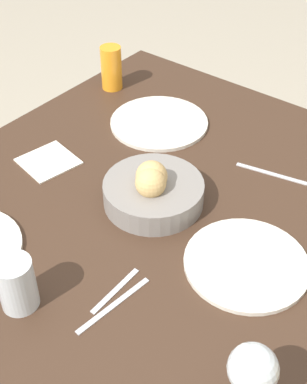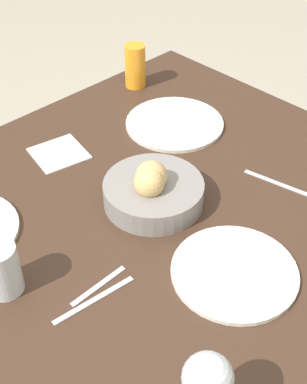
# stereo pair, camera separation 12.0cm
# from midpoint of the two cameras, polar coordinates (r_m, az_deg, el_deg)

# --- Properties ---
(dining_table) EXTENTS (1.26, 1.08, 0.71)m
(dining_table) POSITION_cam_midpoint_polar(r_m,az_deg,el_deg) (1.24, 2.08, -5.55)
(dining_table) COLOR #3D281C
(dining_table) RESTS_ON ground_plane
(bread_basket) EXTENTS (0.23, 0.23, 0.11)m
(bread_basket) POSITION_cam_midpoint_polar(r_m,az_deg,el_deg) (1.19, 2.81, 0.06)
(bread_basket) COLOR gray
(bread_basket) RESTS_ON dining_table
(plate_near_left) EXTENTS (0.27, 0.27, 0.01)m
(plate_near_left) POSITION_cam_midpoint_polar(r_m,az_deg,el_deg) (1.47, 4.61, 7.22)
(plate_near_left) COLOR silver
(plate_near_left) RESTS_ON dining_table
(plate_far_center) EXTENTS (0.25, 0.25, 0.01)m
(plate_far_center) POSITION_cam_midpoint_polar(r_m,az_deg,el_deg) (1.08, 11.81, -8.50)
(plate_far_center) COLOR silver
(plate_far_center) RESTS_ON dining_table
(juice_glass) EXTENTS (0.06, 0.06, 0.13)m
(juice_glass) POSITION_cam_midpoint_polar(r_m,az_deg,el_deg) (1.63, 0.18, 13.24)
(juice_glass) COLOR orange
(juice_glass) RESTS_ON dining_table
(water_tumbler) EXTENTS (0.07, 0.07, 0.11)m
(water_tumbler) POSITION_cam_midpoint_polar(r_m,az_deg,el_deg) (1.02, -12.73, -8.21)
(water_tumbler) COLOR silver
(water_tumbler) RESTS_ON dining_table
(wine_glass) EXTENTS (0.08, 0.08, 0.16)m
(wine_glass) POSITION_cam_midpoint_polar(r_m,az_deg,el_deg) (0.81, 10.25, -19.39)
(wine_glass) COLOR silver
(wine_glass) RESTS_ON dining_table
(fork_silver) EXTENTS (0.05, 0.17, 0.00)m
(fork_silver) POSITION_cam_midpoint_polar(r_m,az_deg,el_deg) (1.31, 15.77, 0.75)
(fork_silver) COLOR #B7B7BC
(fork_silver) RESTS_ON dining_table
(knife_silver) EXTENTS (0.18, 0.03, 0.00)m
(knife_silver) POSITION_cam_midpoint_polar(r_m,az_deg,el_deg) (1.02, -2.97, -11.60)
(knife_silver) COLOR #B7B7BC
(knife_silver) RESTS_ON dining_table
(spoon_coffee) EXTENTS (0.13, 0.01, 0.00)m
(spoon_coffee) POSITION_cam_midpoint_polar(r_m,az_deg,el_deg) (1.04, -2.58, -10.13)
(spoon_coffee) COLOR #B7B7BC
(spoon_coffee) RESTS_ON dining_table
(napkin) EXTENTS (0.15, 0.15, 0.00)m
(napkin) POSITION_cam_midpoint_polar(r_m,az_deg,el_deg) (1.37, -7.60, 4.00)
(napkin) COLOR silver
(napkin) RESTS_ON dining_table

